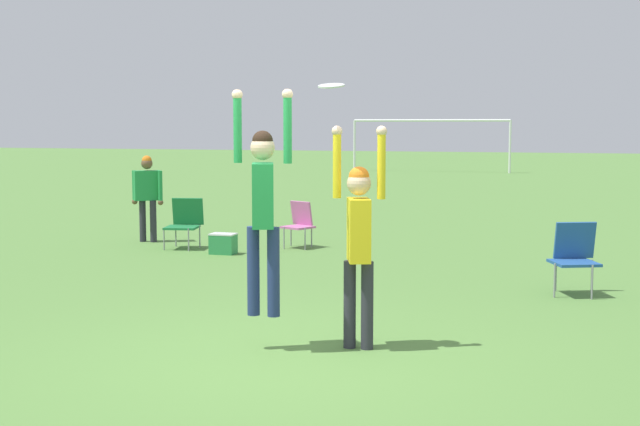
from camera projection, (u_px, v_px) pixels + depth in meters
The scene contains 10 objects.
ground_plane at pixel (280, 358), 8.31m from camera, with size 120.00×120.00×0.00m, color #56843D.
person_jumping at pixel (263, 196), 8.47m from camera, with size 0.61×0.50×2.17m.
person_defending at pixel (359, 231), 8.56m from camera, with size 0.54×0.43×2.16m.
frisbee at pixel (331, 86), 8.37m from camera, with size 0.25×0.25×0.06m.
camping_chair_1 at pixel (300, 221), 15.67m from camera, with size 0.60×0.65×0.81m.
camping_chair_2 at pixel (185, 221), 15.59m from camera, with size 0.64×0.68×0.87m.
camping_chair_3 at pixel (574, 253), 11.39m from camera, with size 0.70×0.75×0.92m.
person_spectator_near at pixel (147, 190), 16.34m from camera, with size 0.63×0.45×1.59m.
cooler_box at pixel (223, 244), 14.90m from camera, with size 0.42×0.29×0.35m.
soccer_goal at pixel (430, 131), 39.72m from camera, with size 7.10×0.10×2.35m.
Camera 1 is at (2.68, -7.68, 2.19)m, focal length 50.00 mm.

